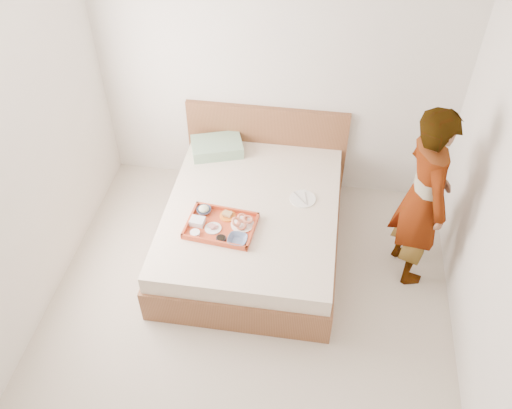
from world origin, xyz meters
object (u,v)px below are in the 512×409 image
object	(u,v)px
tray	(221,226)
dinner_plate	(303,199)
person	(423,198)
bed	(252,226)

from	to	relation	value
tray	dinner_plate	size ratio (longest dim) A/B	2.46
dinner_plate	tray	bearing A→B (deg)	-145.14
tray	person	world-z (taller)	person
person	bed	bearing A→B (deg)	71.25
bed	dinner_plate	bearing A→B (deg)	19.34
bed	tray	world-z (taller)	tray
bed	person	size ratio (longest dim) A/B	1.14
bed	dinner_plate	world-z (taller)	dinner_plate
tray	dinner_plate	world-z (taller)	tray
person	tray	bearing A→B (deg)	82.12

